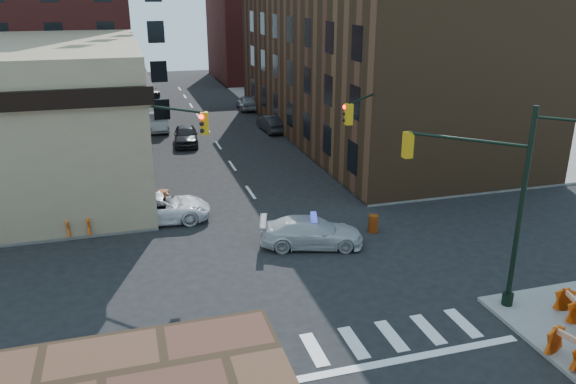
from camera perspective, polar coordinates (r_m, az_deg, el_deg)
ground at (r=26.55m, az=0.98°, el=-7.02°), size 140.00×140.00×0.00m
sidewalk_ne at (r=64.15m, az=12.09°, el=8.57°), size 34.00×54.50×0.15m
commercial_row_ne at (r=49.66m, az=7.85°, el=13.79°), size 14.00×34.00×14.00m
filler_nw at (r=85.19m, az=-23.22°, el=15.50°), size 20.00×18.00×16.00m
filler_ne at (r=83.57m, az=-1.75°, el=15.57°), size 16.00×16.00×12.00m
signal_pole_se at (r=22.79m, az=20.02°, el=-0.27°), size 5.40×5.27×8.00m
signal_pole_nw at (r=29.01m, az=-13.32°, el=3.97°), size 3.58×3.67×8.00m
signal_pole_ne at (r=31.76m, az=8.26°, el=5.64°), size 3.67×3.58×8.00m
tree_ne_near at (r=51.48m, az=0.36°, el=10.22°), size 3.00×3.00×4.85m
tree_ne_far at (r=59.10m, az=-1.91°, el=11.43°), size 3.00×3.00×4.85m
police_car at (r=27.78m, az=2.41°, el=-4.09°), size 5.46×3.36×1.48m
pickup at (r=31.51m, az=-12.90°, el=-1.60°), size 5.69×2.97×1.53m
parked_car_wnear at (r=47.23m, az=-10.34°, el=5.71°), size 2.33×4.86×1.60m
parked_car_wfar at (r=52.75m, az=-13.00°, el=6.95°), size 1.78×4.78×1.56m
parked_car_wdeep at (r=70.89m, az=-13.98°, el=9.97°), size 2.58×5.08×1.41m
parked_car_enear at (r=51.06m, az=-1.67°, el=7.01°), size 1.87×4.67×1.51m
parked_car_efar at (r=61.05m, az=-4.21°, el=9.07°), size 2.05×4.62×1.55m
pedestrian_a at (r=31.77m, az=-19.09°, el=-1.45°), size 0.68×0.46×1.84m
pedestrian_b at (r=31.60m, az=-24.25°, el=-2.17°), size 1.17×1.10×1.92m
pedestrian_c at (r=31.89m, az=-22.93°, el=-1.87°), size 1.10×1.05×1.84m
barrel_road at (r=29.79m, az=8.66°, el=-3.20°), size 0.68×0.68×0.92m
barrel_bank at (r=33.37m, az=-12.49°, el=-0.75°), size 0.67×0.67×1.10m
barricade_se_a at (r=24.34m, az=26.80°, el=-10.33°), size 0.89×1.36×0.93m
barricade_se_d at (r=21.66m, az=26.60°, el=-14.00°), size 1.00×1.49×1.02m
barricade_nw_a at (r=32.35m, az=-16.68°, el=-1.64°), size 1.39×0.89×0.96m
barricade_nw_b at (r=30.62m, az=-20.43°, el=-3.25°), size 1.37×0.76×0.99m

